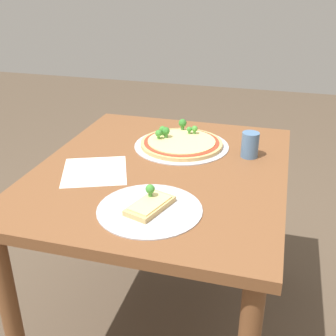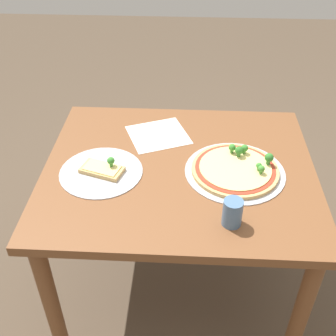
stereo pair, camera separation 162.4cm
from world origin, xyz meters
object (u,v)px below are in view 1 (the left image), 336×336
Objects in this scene: dining_table at (162,193)px; drinking_cup at (250,145)px; pizza_tray_slice at (150,207)px; pizza_tray_whole at (181,143)px.

dining_table is 0.37m from drinking_cup.
pizza_tray_whole is at bearing 3.48° from pizza_tray_slice.
pizza_tray_slice is (-0.50, -0.03, -0.01)m from pizza_tray_whole.
pizza_tray_whole reaches higher than pizza_tray_slice.
drinking_cup is (0.47, -0.24, 0.04)m from pizza_tray_slice.
drinking_cup is (0.18, -0.29, 0.15)m from dining_table.
dining_table is at bearing 175.15° from pizza_tray_whole.
dining_table is 2.74× the size of pizza_tray_whole.
pizza_tray_whole is 3.92× the size of drinking_cup.
pizza_tray_whole reaches higher than dining_table.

